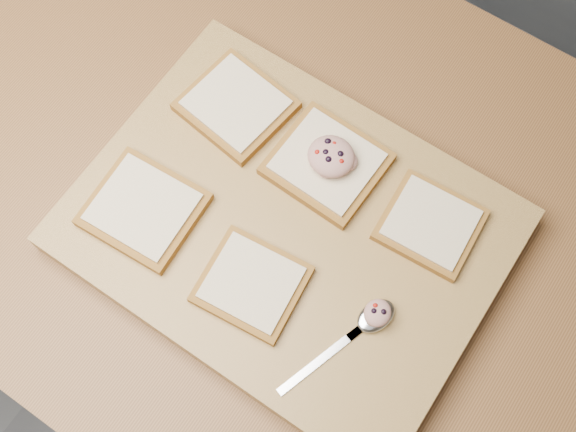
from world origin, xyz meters
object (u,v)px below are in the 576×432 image
Objects in this scene: bread_far_center at (327,163)px; tuna_salad_dollop at (331,156)px; spoon at (368,322)px; cutting_board at (288,230)px.

tuna_salad_dollop reaches higher than bread_far_center.
tuna_salad_dollop is 0.36× the size of spoon.
cutting_board is 8.57× the size of tuna_salad_dollop.
spoon is at bearing -43.82° from bread_far_center.
tuna_salad_dollop reaches higher than cutting_board.
bread_far_center reaches higher than cutting_board.
spoon is (0.15, -0.05, 0.03)m from cutting_board.
spoon is (0.15, -0.14, -0.03)m from tuna_salad_dollop.
spoon is at bearing -19.09° from cutting_board.
tuna_salad_dollop is at bearing 89.54° from cutting_board.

